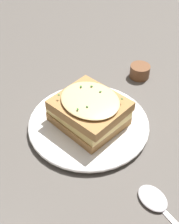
# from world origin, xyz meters

# --- Properties ---
(ground_plane) EXTENTS (2.40, 2.40, 0.00)m
(ground_plane) POSITION_xyz_m (0.00, 0.00, 0.00)
(ground_plane) COLOR #514C47
(dinner_plate) EXTENTS (0.25, 0.25, 0.01)m
(dinner_plate) POSITION_xyz_m (0.00, -0.03, 0.01)
(dinner_plate) COLOR white
(dinner_plate) RESTS_ON ground_plane
(sandwich) EXTENTS (0.14, 0.12, 0.07)m
(sandwich) POSITION_xyz_m (0.00, -0.03, 0.05)
(sandwich) COLOR #A37542
(sandwich) RESTS_ON dinner_plate
(spoon) EXTENTS (0.17, 0.05, 0.01)m
(spoon) POSITION_xyz_m (0.21, -0.08, 0.00)
(spoon) COLOR silver
(spoon) RESTS_ON ground_plane
(condiment_pot) EXTENTS (0.05, 0.05, 0.03)m
(condiment_pot) POSITION_xyz_m (-0.03, 0.19, 0.02)
(condiment_pot) COLOR brown
(condiment_pot) RESTS_ON ground_plane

